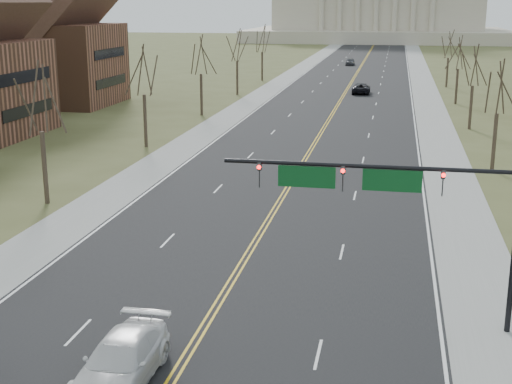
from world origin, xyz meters
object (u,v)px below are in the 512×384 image
at_px(car_far_nb, 361,88).
at_px(car_far_sb, 350,62).
at_px(car_sb_inner_second, 121,361).
at_px(signal_mast, 390,192).

xyz_separation_m(car_far_nb, car_far_sb, (-4.92, 49.70, -0.01)).
distance_m(car_sb_inner_second, car_far_sb, 136.16).
relative_size(car_sb_inner_second, car_far_sb, 1.29).
height_order(car_far_nb, car_far_sb, car_far_nb).
xyz_separation_m(signal_mast, car_far_nb, (-5.03, 79.50, -4.98)).
relative_size(signal_mast, car_far_sb, 2.72).
height_order(signal_mast, car_far_nb, signal_mast).
bearing_deg(car_sb_inner_second, signal_mast, 37.39).
bearing_deg(car_far_nb, car_sb_inner_second, 87.22).
distance_m(car_far_nb, car_far_sb, 49.94).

